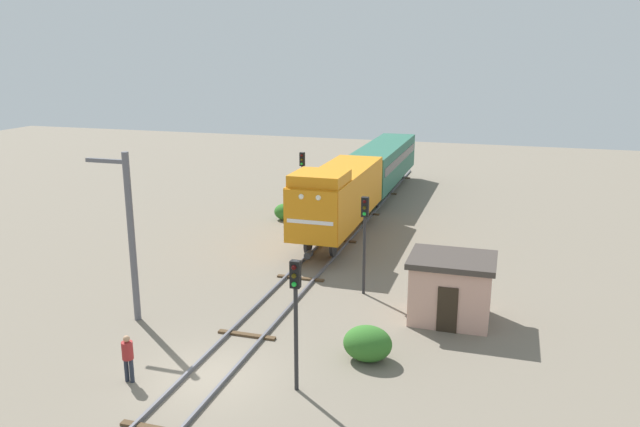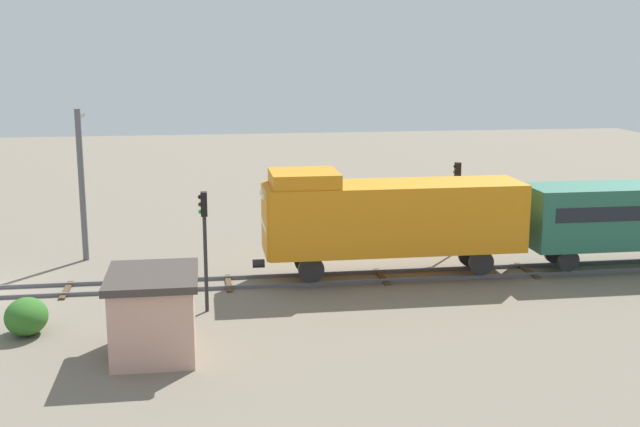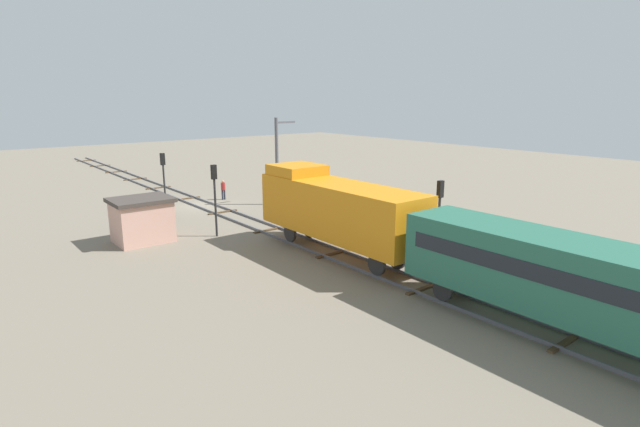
% 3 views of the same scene
% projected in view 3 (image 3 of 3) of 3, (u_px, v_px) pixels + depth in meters
% --- Properties ---
extents(ground_plane, '(119.32, 119.32, 0.00)m').
position_uv_depth(ground_plane, '(204.00, 205.00, 40.90)').
color(ground_plane, '#756B5B').
extents(railway_track, '(2.40, 79.55, 0.16)m').
position_uv_depth(railway_track, '(204.00, 205.00, 40.88)').
color(railway_track, '#595960').
rests_on(railway_track, ground).
extents(locomotive, '(2.90, 11.60, 4.60)m').
position_uv_depth(locomotive, '(337.00, 208.00, 27.43)').
color(locomotive, orange).
rests_on(locomotive, railway_track).
extents(passenger_car_leading, '(2.84, 14.00, 3.66)m').
position_uv_depth(passenger_car_leading, '(584.00, 280.00, 17.32)').
color(passenger_car_leading, '#26604C').
rests_on(passenger_car_leading, railway_track).
extents(traffic_signal_near, '(0.32, 0.34, 4.52)m').
position_uv_depth(traffic_signal_near, '(163.00, 171.00, 38.18)').
color(traffic_signal_near, '#262628').
rests_on(traffic_signal_near, ground).
extents(traffic_signal_mid, '(0.32, 0.34, 4.60)m').
position_uv_depth(traffic_signal_mid, '(214.00, 187.00, 31.25)').
color(traffic_signal_mid, '#262628').
rests_on(traffic_signal_mid, ground).
extents(traffic_signal_far, '(0.32, 0.34, 4.45)m').
position_uv_depth(traffic_signal_far, '(439.00, 206.00, 26.36)').
color(traffic_signal_far, '#262628').
rests_on(traffic_signal_far, ground).
extents(worker_near_track, '(0.38, 0.38, 1.70)m').
position_uv_depth(worker_near_track, '(223.00, 188.00, 42.94)').
color(worker_near_track, '#262B38').
rests_on(worker_near_track, ground).
extents(catenary_mast, '(1.94, 0.28, 7.08)m').
position_uv_depth(catenary_mast, '(278.00, 159.00, 40.47)').
color(catenary_mast, '#595960').
rests_on(catenary_mast, ground).
extents(relay_hut, '(3.50, 2.90, 2.74)m').
position_uv_depth(relay_hut, '(142.00, 220.00, 30.48)').
color(relay_hut, '#D19E8C').
rests_on(relay_hut, ground).
extents(bush_near, '(1.79, 1.46, 1.30)m').
position_uv_depth(bush_near, '(156.00, 212.00, 35.60)').
color(bush_near, '#316C26').
rests_on(bush_near, ground).
extents(bush_mid, '(1.52, 1.24, 1.10)m').
position_uv_depth(bush_mid, '(436.00, 245.00, 28.12)').
color(bush_mid, '#306F26').
rests_on(bush_mid, ground).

